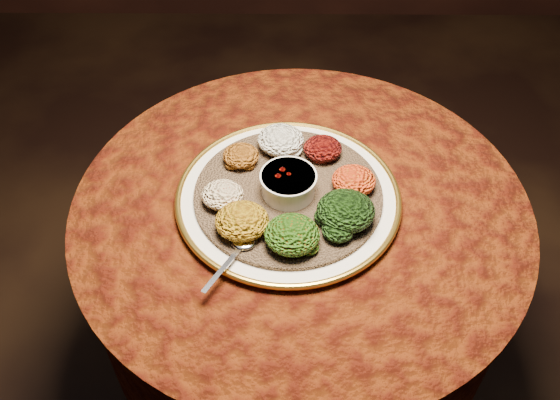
{
  "coord_description": "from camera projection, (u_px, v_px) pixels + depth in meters",
  "views": [
    {
      "loc": [
        -0.04,
        -0.88,
        1.69
      ],
      "look_at": [
        -0.04,
        -0.01,
        0.76
      ],
      "focal_mm": 40.0,
      "sensor_mm": 36.0,
      "label": 1
    }
  ],
  "objects": [
    {
      "name": "portion_mixveg",
      "position": [
        292.0,
        235.0,
        1.17
      ],
      "size": [
        0.11,
        0.1,
        0.05
      ],
      "primitive_type": "ellipsoid",
      "color": "#993509",
      "rests_on": "injera"
    },
    {
      "name": "portion_gomen",
      "position": [
        346.0,
        211.0,
        1.21
      ],
      "size": [
        0.11,
        0.11,
        0.06
      ],
      "primitive_type": "ellipsoid",
      "color": "black",
      "rests_on": "injera"
    },
    {
      "name": "portion_ayib",
      "position": [
        281.0,
        140.0,
        1.36
      ],
      "size": [
        0.1,
        0.1,
        0.05
      ],
      "primitive_type": "ellipsoid",
      "color": "white",
      "rests_on": "injera"
    },
    {
      "name": "platter",
      "position": [
        288.0,
        197.0,
        1.3
      ],
      "size": [
        0.52,
        0.52,
        0.02
      ],
      "rotation": [
        0.0,
        0.0,
        0.18
      ],
      "color": "silver",
      "rests_on": "table"
    },
    {
      "name": "portion_shiro",
      "position": [
        241.0,
        156.0,
        1.33
      ],
      "size": [
        0.08,
        0.07,
        0.04
      ],
      "primitive_type": "ellipsoid",
      "color": "brown",
      "rests_on": "injera"
    },
    {
      "name": "stew_bowl",
      "position": [
        288.0,
        183.0,
        1.26
      ],
      "size": [
        0.12,
        0.12,
        0.05
      ],
      "color": "silver",
      "rests_on": "injera"
    },
    {
      "name": "portion_kitfo",
      "position": [
        323.0,
        148.0,
        1.35
      ],
      "size": [
        0.08,
        0.08,
        0.04
      ],
      "primitive_type": "ellipsoid",
      "color": "black",
      "rests_on": "injera"
    },
    {
      "name": "table",
      "position": [
        299.0,
        257.0,
        1.43
      ],
      "size": [
        0.96,
        0.96,
        0.73
      ],
      "color": "black",
      "rests_on": "ground"
    },
    {
      "name": "portion_timatim",
      "position": [
        223.0,
        195.0,
        1.25
      ],
      "size": [
        0.08,
        0.08,
        0.04
      ],
      "primitive_type": "ellipsoid",
      "color": "maroon",
      "rests_on": "injera"
    },
    {
      "name": "spoon",
      "position": [
        240.0,
        247.0,
        1.18
      ],
      "size": [
        0.09,
        0.13,
        0.01
      ],
      "rotation": [
        0.0,
        0.0,
        -2.11
      ],
      "color": "silver",
      "rests_on": "injera"
    },
    {
      "name": "portion_tikil",
      "position": [
        354.0,
        180.0,
        1.28
      ],
      "size": [
        0.09,
        0.09,
        0.04
      ],
      "primitive_type": "ellipsoid",
      "color": "#BD7B0F",
      "rests_on": "injera"
    },
    {
      "name": "portion_kik",
      "position": [
        242.0,
        221.0,
        1.2
      ],
      "size": [
        0.11,
        0.1,
        0.05
      ],
      "primitive_type": "ellipsoid",
      "color": "#A67B0E",
      "rests_on": "injera"
    },
    {
      "name": "injera",
      "position": [
        288.0,
        194.0,
        1.29
      ],
      "size": [
        0.43,
        0.43,
        0.01
      ],
      "primitive_type": "cylinder",
      "rotation": [
        0.0,
        0.0,
        0.1
      ],
      "color": "brown",
      "rests_on": "platter"
    }
  ]
}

